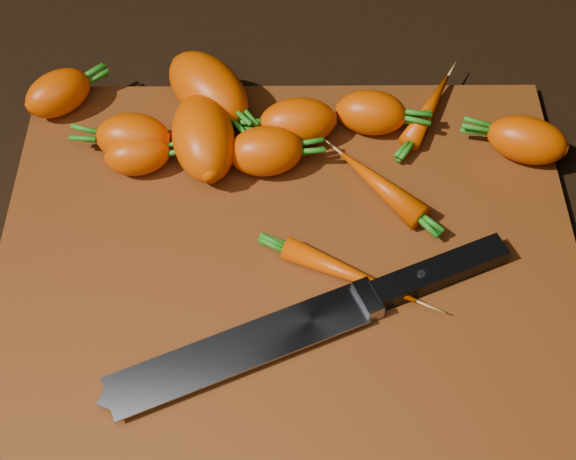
{
  "coord_description": "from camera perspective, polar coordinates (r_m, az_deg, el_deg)",
  "views": [
    {
      "loc": [
        -0.0,
        -0.38,
        0.59
      ],
      "look_at": [
        0.0,
        0.01,
        0.03
      ],
      "focal_mm": 50.0,
      "sensor_mm": 36.0,
      "label": 1
    }
  ],
  "objects": [
    {
      "name": "ground",
      "position": [
        0.7,
        0.0,
        -2.31
      ],
      "size": [
        2.0,
        2.0,
        0.01
      ],
      "primitive_type": "cube",
      "color": "black"
    },
    {
      "name": "carrot_7",
      "position": [
        0.79,
        10.0,
        8.5
      ],
      "size": [
        0.07,
        0.1,
        0.02
      ],
      "primitive_type": "ellipsoid",
      "rotation": [
        0.0,
        0.0,
        1.08
      ],
      "color": "#CB4000",
      "rests_on": "cutting_board"
    },
    {
      "name": "carrot_2",
      "position": [
        0.78,
        -5.7,
        9.94
      ],
      "size": [
        0.11,
        0.11,
        0.06
      ],
      "primitive_type": "ellipsoid",
      "rotation": [
        0.0,
        0.0,
        -0.88
      ],
      "color": "#CB4000",
      "rests_on": "cutting_board"
    },
    {
      "name": "carrot_3",
      "position": [
        0.74,
        -6.03,
        6.54
      ],
      "size": [
        0.07,
        0.11,
        0.06
      ],
      "primitive_type": "ellipsoid",
      "rotation": [
        0.0,
        0.0,
        1.76
      ],
      "color": "#CB4000",
      "rests_on": "cutting_board"
    },
    {
      "name": "carrot_9",
      "position": [
        0.72,
        6.6,
        3.17
      ],
      "size": [
        0.08,
        0.09,
        0.03
      ],
      "primitive_type": "ellipsoid",
      "rotation": [
        0.0,
        0.0,
        2.29
      ],
      "color": "#CB4000",
      "rests_on": "cutting_board"
    },
    {
      "name": "knife",
      "position": [
        0.64,
        -1.73,
        -7.81
      ],
      "size": [
        0.33,
        0.16,
        0.02
      ],
      "rotation": [
        0.0,
        0.0,
        0.4
      ],
      "color": "gray",
      "rests_on": "cutting_board"
    },
    {
      "name": "carrot_8",
      "position": [
        0.67,
        4.43,
        -3.13
      ],
      "size": [
        0.12,
        0.07,
        0.02
      ],
      "primitive_type": "ellipsoid",
      "rotation": [
        0.0,
        0.0,
        -0.46
      ],
      "color": "#CB4000",
      "rests_on": "cutting_board"
    },
    {
      "name": "cutting_board",
      "position": [
        0.69,
        0.01,
        -1.81
      ],
      "size": [
        0.5,
        0.4,
        0.01
      ],
      "primitive_type": "cube",
      "color": "#5F2C0E",
      "rests_on": "ground"
    },
    {
      "name": "carrot_4",
      "position": [
        0.75,
        0.68,
        7.68
      ],
      "size": [
        0.08,
        0.05,
        0.05
      ],
      "primitive_type": "ellipsoid",
      "rotation": [
        0.0,
        0.0,
        3.26
      ],
      "color": "#CB4000",
      "rests_on": "cutting_board"
    },
    {
      "name": "carrot_1",
      "position": [
        0.75,
        -10.96,
        6.46
      ],
      "size": [
        0.07,
        0.05,
        0.05
      ],
      "primitive_type": "ellipsoid",
      "rotation": [
        0.0,
        0.0,
        3.07
      ],
      "color": "#CB4000",
      "rests_on": "cutting_board"
    },
    {
      "name": "carrot_6",
      "position": [
        0.77,
        16.64,
        6.15
      ],
      "size": [
        0.08,
        0.07,
        0.04
      ],
      "primitive_type": "ellipsoid",
      "rotation": [
        0.0,
        0.0,
        2.79
      ],
      "color": "#CB4000",
      "rests_on": "cutting_board"
    },
    {
      "name": "carrot_11",
      "position": [
        0.73,
        -1.6,
        5.63
      ],
      "size": [
        0.07,
        0.05,
        0.05
      ],
      "primitive_type": "ellipsoid",
      "rotation": [
        0.0,
        0.0,
        0.1
      ],
      "color": "#CB4000",
      "rests_on": "cutting_board"
    },
    {
      "name": "carrot_5",
      "position": [
        0.74,
        -10.65,
        5.29
      ],
      "size": [
        0.07,
        0.05,
        0.04
      ],
      "primitive_type": "ellipsoid",
      "rotation": [
        0.0,
        0.0,
        0.19
      ],
      "color": "#CB4000",
      "rests_on": "cutting_board"
    },
    {
      "name": "carrot_0",
      "position": [
        0.81,
        -16.03,
        9.33
      ],
      "size": [
        0.08,
        0.07,
        0.04
      ],
      "primitive_type": "ellipsoid",
      "rotation": [
        0.0,
        0.0,
        0.67
      ],
      "color": "#CB4000",
      "rests_on": "cutting_board"
    },
    {
      "name": "carrot_10",
      "position": [
        0.77,
        5.94,
        8.3
      ],
      "size": [
        0.07,
        0.05,
        0.04
      ],
      "primitive_type": "ellipsoid",
      "rotation": [
        0.0,
        0.0,
        6.13
      ],
      "color": "#CB4000",
      "rests_on": "cutting_board"
    }
  ]
}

